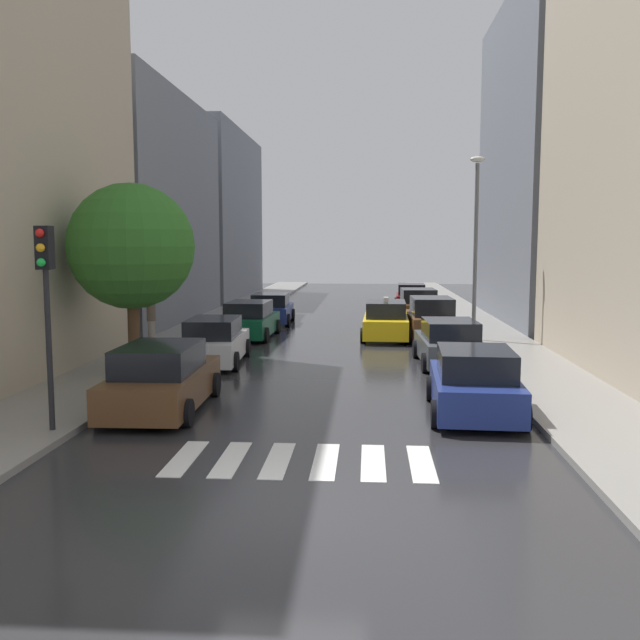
{
  "coord_description": "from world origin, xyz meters",
  "views": [
    {
      "loc": [
        1.24,
        -10.1,
        4.09
      ],
      "look_at": [
        -0.49,
        14.38,
        1.35
      ],
      "focal_mm": 38.67,
      "sensor_mm": 36.0,
      "label": 1
    }
  ],
  "objects_px": {
    "parked_car_left_nearest": "(162,379)",
    "parked_car_left_second": "(214,342)",
    "parked_car_right_nearest": "(474,384)",
    "parked_car_right_fourth": "(418,306)",
    "pedestrian_foreground": "(151,305)",
    "street_tree_left": "(131,247)",
    "parked_car_left_third": "(250,321)",
    "parked_car_left_fourth": "(271,309)",
    "parked_car_right_second": "(449,344)",
    "traffic_light_left_corner": "(46,282)",
    "lamp_post_right": "(476,236)",
    "taxi_midroad": "(386,321)",
    "parked_car_right_third": "(431,320)",
    "parked_car_right_fifth": "(411,298)"
  },
  "relations": [
    {
      "from": "parked_car_left_nearest",
      "to": "parked_car_left_second",
      "type": "bearing_deg",
      "value": 0.38
    },
    {
      "from": "parked_car_right_nearest",
      "to": "parked_car_right_fourth",
      "type": "height_order",
      "value": "parked_car_right_fourth"
    },
    {
      "from": "pedestrian_foreground",
      "to": "street_tree_left",
      "type": "height_order",
      "value": "street_tree_left"
    },
    {
      "from": "parked_car_left_third",
      "to": "street_tree_left",
      "type": "height_order",
      "value": "street_tree_left"
    },
    {
      "from": "parked_car_left_fourth",
      "to": "parked_car_right_second",
      "type": "xyz_separation_m",
      "value": [
        7.68,
        -11.56,
        0.0
      ]
    },
    {
      "from": "parked_car_right_nearest",
      "to": "street_tree_left",
      "type": "xyz_separation_m",
      "value": [
        -9.73,
        4.18,
        3.23
      ]
    },
    {
      "from": "parked_car_right_second",
      "to": "traffic_light_left_corner",
      "type": "xyz_separation_m",
      "value": [
        -9.4,
        -9.29,
        2.56
      ]
    },
    {
      "from": "parked_car_left_fourth",
      "to": "lamp_post_right",
      "type": "xyz_separation_m",
      "value": [
        9.27,
        -6.27,
        3.66
      ]
    },
    {
      "from": "parked_car_left_third",
      "to": "taxi_midroad",
      "type": "relative_size",
      "value": 0.97
    },
    {
      "from": "parked_car_left_nearest",
      "to": "parked_car_right_second",
      "type": "relative_size",
      "value": 1.1
    },
    {
      "from": "parked_car_right_third",
      "to": "parked_car_right_fifth",
      "type": "height_order",
      "value": "parked_car_right_third"
    },
    {
      "from": "parked_car_right_fourth",
      "to": "parked_car_right_second",
      "type": "bearing_deg",
      "value": 178.69
    },
    {
      "from": "parked_car_left_third",
      "to": "parked_car_right_fourth",
      "type": "distance_m",
      "value": 10.21
    },
    {
      "from": "traffic_light_left_corner",
      "to": "parked_car_left_second",
      "type": "bearing_deg",
      "value": 80.87
    },
    {
      "from": "parked_car_left_nearest",
      "to": "taxi_midroad",
      "type": "xyz_separation_m",
      "value": [
        5.79,
        13.28,
        -0.01
      ]
    },
    {
      "from": "parked_car_right_nearest",
      "to": "pedestrian_foreground",
      "type": "bearing_deg",
      "value": 49.43
    },
    {
      "from": "parked_car_left_fourth",
      "to": "parked_car_right_fourth",
      "type": "distance_m",
      "value": 7.66
    },
    {
      "from": "parked_car_right_nearest",
      "to": "parked_car_left_nearest",
      "type": "bearing_deg",
      "value": 93.28
    },
    {
      "from": "parked_car_left_fourth",
      "to": "parked_car_right_fifth",
      "type": "xyz_separation_m",
      "value": [
        7.6,
        8.04,
        0.03
      ]
    },
    {
      "from": "parked_car_right_nearest",
      "to": "lamp_post_right",
      "type": "distance_m",
      "value": 12.72
    },
    {
      "from": "parked_car_left_fourth",
      "to": "traffic_light_left_corner",
      "type": "height_order",
      "value": "traffic_light_left_corner"
    },
    {
      "from": "parked_car_right_nearest",
      "to": "parked_car_right_third",
      "type": "relative_size",
      "value": 0.93
    },
    {
      "from": "taxi_midroad",
      "to": "parked_car_left_nearest",
      "type": "bearing_deg",
      "value": 157.92
    },
    {
      "from": "street_tree_left",
      "to": "parked_car_left_second",
      "type": "bearing_deg",
      "value": 50.29
    },
    {
      "from": "parked_car_left_fourth",
      "to": "parked_car_left_nearest",
      "type": "bearing_deg",
      "value": 178.63
    },
    {
      "from": "parked_car_left_nearest",
      "to": "parked_car_left_third",
      "type": "bearing_deg",
      "value": -0.85
    },
    {
      "from": "parked_car_left_fourth",
      "to": "taxi_midroad",
      "type": "xyz_separation_m",
      "value": [
        5.71,
        -5.13,
        0.03
      ]
    },
    {
      "from": "parked_car_left_third",
      "to": "parked_car_right_second",
      "type": "height_order",
      "value": "parked_car_left_third"
    },
    {
      "from": "parked_car_right_fifth",
      "to": "pedestrian_foreground",
      "type": "xyz_separation_m",
      "value": [
        -11.34,
        -15.8,
        0.89
      ]
    },
    {
      "from": "parked_car_left_second",
      "to": "pedestrian_foreground",
      "type": "height_order",
      "value": "pedestrian_foreground"
    },
    {
      "from": "parked_car_right_fifth",
      "to": "street_tree_left",
      "type": "height_order",
      "value": "street_tree_left"
    },
    {
      "from": "parked_car_left_second",
      "to": "parked_car_right_nearest",
      "type": "relative_size",
      "value": 1.07
    },
    {
      "from": "parked_car_right_second",
      "to": "lamp_post_right",
      "type": "height_order",
      "value": "lamp_post_right"
    },
    {
      "from": "pedestrian_foreground",
      "to": "street_tree_left",
      "type": "relative_size",
      "value": 0.35
    },
    {
      "from": "parked_car_left_fourth",
      "to": "parked_car_right_nearest",
      "type": "distance_m",
      "value": 19.81
    },
    {
      "from": "parked_car_right_fourth",
      "to": "street_tree_left",
      "type": "relative_size",
      "value": 0.72
    },
    {
      "from": "parked_car_left_second",
      "to": "parked_car_right_fourth",
      "type": "relative_size",
      "value": 1.1
    },
    {
      "from": "parked_car_right_fifth",
      "to": "taxi_midroad",
      "type": "distance_m",
      "value": 13.3
    },
    {
      "from": "pedestrian_foreground",
      "to": "parked_car_left_second",
      "type": "bearing_deg",
      "value": 166.58
    },
    {
      "from": "parked_car_left_second",
      "to": "pedestrian_foreground",
      "type": "distance_m",
      "value": 5.39
    },
    {
      "from": "parked_car_right_fourth",
      "to": "taxi_midroad",
      "type": "bearing_deg",
      "value": 162.43
    },
    {
      "from": "parked_car_right_second",
      "to": "street_tree_left",
      "type": "distance_m",
      "value": 10.75
    },
    {
      "from": "parked_car_right_third",
      "to": "parked_car_right_fifth",
      "type": "distance_m",
      "value": 13.39
    },
    {
      "from": "taxi_midroad",
      "to": "lamp_post_right",
      "type": "relative_size",
      "value": 0.64
    },
    {
      "from": "parked_car_left_third",
      "to": "lamp_post_right",
      "type": "bearing_deg",
      "value": -94.09
    },
    {
      "from": "parked_car_right_nearest",
      "to": "lamp_post_right",
      "type": "relative_size",
      "value": 0.57
    },
    {
      "from": "parked_car_left_third",
      "to": "street_tree_left",
      "type": "xyz_separation_m",
      "value": [
        -2.05,
        -8.84,
        3.23
      ]
    },
    {
      "from": "parked_car_right_third",
      "to": "parked_car_left_third",
      "type": "bearing_deg",
      "value": 88.12
    },
    {
      "from": "parked_car_left_third",
      "to": "parked_car_right_second",
      "type": "distance_m",
      "value": 10.04
    },
    {
      "from": "parked_car_left_third",
      "to": "parked_car_right_second",
      "type": "relative_size",
      "value": 1.05
    }
  ]
}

